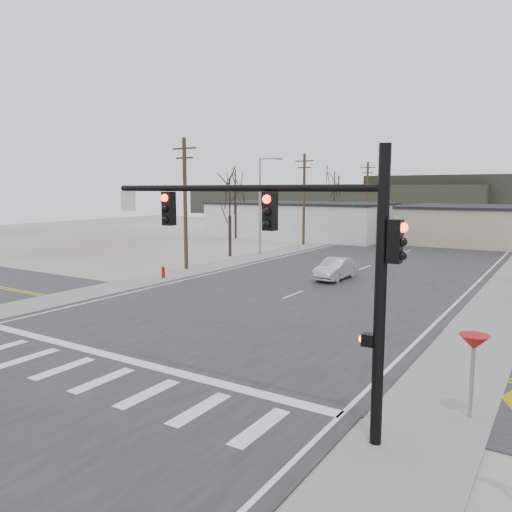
% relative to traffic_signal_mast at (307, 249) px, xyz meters
% --- Properties ---
extents(ground, '(140.00, 140.00, 0.00)m').
position_rel_traffic_signal_mast_xyz_m(ground, '(-7.89, 6.20, -4.67)').
color(ground, silver).
rests_on(ground, ground).
extents(main_road, '(18.00, 110.00, 0.05)m').
position_rel_traffic_signal_mast_xyz_m(main_road, '(-7.89, 21.20, -4.65)').
color(main_road, black).
rests_on(main_road, ground).
extents(cross_road, '(90.00, 10.00, 0.04)m').
position_rel_traffic_signal_mast_xyz_m(cross_road, '(-7.89, 6.20, -4.65)').
color(cross_road, black).
rests_on(cross_road, ground).
extents(sidewalk_left, '(3.00, 90.00, 0.06)m').
position_rel_traffic_signal_mast_xyz_m(sidewalk_left, '(-18.49, 26.20, -4.64)').
color(sidewalk_left, gray).
rests_on(sidewalk_left, ground).
extents(traffic_signal_mast, '(8.95, 0.43, 7.20)m').
position_rel_traffic_signal_mast_xyz_m(traffic_signal_mast, '(0.00, 0.00, 0.00)').
color(traffic_signal_mast, black).
rests_on(traffic_signal_mast, ground).
extents(fire_hydrant, '(0.24, 0.24, 0.87)m').
position_rel_traffic_signal_mast_xyz_m(fire_hydrant, '(-18.09, 14.20, -4.22)').
color(fire_hydrant, '#A50C0C').
rests_on(fire_hydrant, ground).
extents(yield_sign, '(0.80, 0.80, 2.35)m').
position_rel_traffic_signal_mast_xyz_m(yield_sign, '(3.61, 2.70, -2.61)').
color(yield_sign, gray).
rests_on(yield_sign, ground).
extents(building_left_far, '(22.30, 12.30, 4.50)m').
position_rel_traffic_signal_mast_xyz_m(building_left_far, '(-23.89, 46.20, -2.42)').
color(building_left_far, silver).
rests_on(building_left_far, ground).
extents(upole_left_b, '(2.20, 0.30, 10.00)m').
position_rel_traffic_signal_mast_xyz_m(upole_left_b, '(-19.39, 18.20, 0.55)').
color(upole_left_b, '#4C3223').
rests_on(upole_left_b, ground).
extents(upole_left_c, '(2.20, 0.30, 10.00)m').
position_rel_traffic_signal_mast_xyz_m(upole_left_c, '(-19.39, 38.20, 0.55)').
color(upole_left_c, '#4C3223').
rests_on(upole_left_c, ground).
extents(upole_left_d, '(2.20, 0.30, 10.00)m').
position_rel_traffic_signal_mast_xyz_m(upole_left_d, '(-19.39, 58.20, 0.55)').
color(upole_left_d, '#4C3223').
rests_on(upole_left_d, ground).
extents(streetlight_main, '(2.40, 0.25, 9.00)m').
position_rel_traffic_signal_mast_xyz_m(streetlight_main, '(-18.69, 28.20, 0.41)').
color(streetlight_main, gray).
rests_on(streetlight_main, ground).
extents(tree_left_near, '(3.30, 3.30, 7.35)m').
position_rel_traffic_signal_mast_xyz_m(tree_left_near, '(-20.89, 26.20, 0.55)').
color(tree_left_near, black).
rests_on(tree_left_near, ground).
extents(tree_left_far, '(3.96, 3.96, 8.82)m').
position_rel_traffic_signal_mast_xyz_m(tree_left_far, '(-21.89, 52.20, 1.61)').
color(tree_left_far, black).
rests_on(tree_left_far, ground).
extents(tree_left_mid, '(3.96, 3.96, 8.82)m').
position_rel_traffic_signal_mast_xyz_m(tree_left_mid, '(-29.89, 40.20, 1.61)').
color(tree_left_mid, black).
rests_on(tree_left_mid, ground).
extents(hill_left, '(70.00, 18.00, 7.00)m').
position_rel_traffic_signal_mast_xyz_m(hill_left, '(-42.89, 98.20, -1.17)').
color(hill_left, '#333026').
rests_on(hill_left, ground).
extents(sedan_crossing, '(1.56, 4.37, 1.43)m').
position_rel_traffic_signal_mast_xyz_m(sedan_crossing, '(-7.84, 20.20, -3.91)').
color(sedan_crossing, '#989BA2').
rests_on(sedan_crossing, main_road).
extents(car_far_a, '(2.56, 5.46, 1.54)m').
position_rel_traffic_signal_mast_xyz_m(car_far_a, '(-3.22, 56.97, -3.86)').
color(car_far_a, black).
rests_on(car_far_a, main_road).
extents(car_far_b, '(2.30, 4.17, 1.34)m').
position_rel_traffic_signal_mast_xyz_m(car_far_b, '(-13.77, 56.74, -3.96)').
color(car_far_b, black).
rests_on(car_far_b, main_road).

